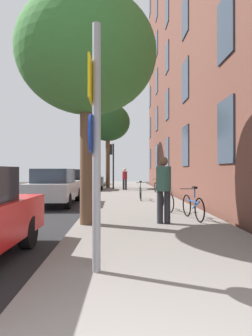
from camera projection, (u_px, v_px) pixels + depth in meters
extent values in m
plane|color=#332D28|center=(75.00, 197.00, 16.11)|extent=(41.80, 41.80, 0.00)
cube|color=#232326|center=(39.00, 197.00, 16.05)|extent=(7.00, 38.00, 0.01)
cube|color=gray|center=(134.00, 196.00, 16.20)|extent=(4.20, 38.00, 0.12)
cube|color=brown|center=(179.00, 24.00, 15.85)|extent=(0.50, 27.00, 20.04)
cube|color=#2D3847|center=(226.00, 131.00, 8.29)|extent=(0.06, 1.23, 1.96)
cube|color=#2D3847|center=(185.00, 146.00, 13.29)|extent=(0.06, 1.23, 1.96)
cube|color=#2D3847|center=(167.00, 153.00, 18.29)|extent=(0.06, 1.23, 1.96)
cube|color=#2D3847|center=(157.00, 156.00, 23.28)|extent=(0.06, 1.23, 1.96)
cube|color=#2D3847|center=(150.00, 159.00, 28.28)|extent=(0.06, 1.23, 1.96)
cube|color=#2D3847|center=(225.00, 27.00, 8.31)|extent=(0.06, 1.23, 1.96)
cube|color=#2D3847|center=(185.00, 81.00, 13.31)|extent=(0.06, 1.23, 1.96)
cube|color=#2D3847|center=(167.00, 105.00, 18.31)|extent=(0.06, 1.23, 1.96)
cube|color=#2D3847|center=(157.00, 119.00, 23.31)|extent=(0.06, 1.23, 1.96)
cube|color=#2D3847|center=(150.00, 128.00, 28.31)|extent=(0.06, 1.23, 1.96)
cube|color=#2D3847|center=(185.00, 16.00, 13.34)|extent=(0.06, 1.23, 1.96)
cube|color=#2D3847|center=(167.00, 58.00, 18.34)|extent=(0.06, 1.23, 1.96)
cube|color=#2D3847|center=(157.00, 82.00, 23.33)|extent=(0.06, 1.23, 1.96)
cube|color=#2D3847|center=(150.00, 97.00, 28.33)|extent=(0.06, 1.23, 1.96)
cube|color=#2D3847|center=(167.00, 11.00, 18.36)|extent=(0.06, 1.23, 1.96)
cube|color=#2D3847|center=(157.00, 45.00, 23.36)|extent=(0.06, 1.23, 1.96)
cube|color=#2D3847|center=(150.00, 67.00, 28.36)|extent=(0.06, 1.23, 1.96)
cube|color=#2D3847|center=(157.00, 8.00, 23.38)|extent=(0.06, 1.23, 1.96)
cube|color=#2D3847|center=(150.00, 36.00, 28.38)|extent=(0.06, 1.23, 1.96)
cube|color=#2D3847|center=(150.00, 6.00, 28.41)|extent=(0.06, 1.23, 1.96)
cylinder|color=gray|center=(97.00, 147.00, 3.93)|extent=(0.12, 0.12, 3.56)
cube|color=yellow|center=(91.00, 81.00, 3.93)|extent=(0.03, 0.60, 0.60)
cylinder|color=#14339E|center=(91.00, 134.00, 3.93)|extent=(0.03, 0.56, 0.56)
cylinder|color=black|center=(113.00, 166.00, 21.29)|extent=(0.12, 0.12, 3.51)
cube|color=black|center=(111.00, 149.00, 21.29)|extent=(0.20, 0.24, 0.80)
sphere|color=red|center=(110.00, 146.00, 21.29)|extent=(0.16, 0.16, 0.16)
sphere|color=#523707|center=(110.00, 149.00, 21.29)|extent=(0.16, 0.16, 0.16)
sphere|color=#083E11|center=(110.00, 153.00, 21.29)|extent=(0.16, 0.16, 0.16)
cylinder|color=brown|center=(87.00, 160.00, 7.39)|extent=(0.38, 0.38, 3.44)
ellipsoid|color=#387533|center=(87.00, 55.00, 7.41)|extent=(3.74, 3.74, 3.18)
cylinder|color=brown|center=(108.00, 161.00, 22.85)|extent=(0.36, 0.36, 4.36)
ellipsoid|color=#235123|center=(108.00, 122.00, 22.88)|extent=(3.69, 3.69, 3.14)
torus|color=black|center=(187.00, 205.00, 8.60)|extent=(0.12, 0.68, 0.68)
torus|color=black|center=(200.00, 210.00, 7.61)|extent=(0.12, 0.68, 0.68)
cylinder|color=#194C99|center=(193.00, 201.00, 8.11)|extent=(0.14, 0.85, 0.04)
cylinder|color=#194C99|center=(196.00, 205.00, 7.86)|extent=(0.10, 0.52, 0.28)
cylinder|color=#194C99|center=(195.00, 193.00, 7.96)|extent=(0.04, 0.04, 0.28)
cube|color=black|center=(195.00, 188.00, 7.96)|extent=(0.10, 0.24, 0.06)
cylinder|color=#4C4C4C|center=(187.00, 189.00, 8.61)|extent=(0.42, 0.08, 0.03)
torus|color=black|center=(161.00, 200.00, 10.40)|extent=(0.15, 0.65, 0.66)
torus|color=black|center=(170.00, 203.00, 9.42)|extent=(0.15, 0.65, 0.66)
cylinder|color=#267233|center=(165.00, 196.00, 9.91)|extent=(0.19, 0.85, 0.04)
cylinder|color=#267233|center=(168.00, 199.00, 9.67)|extent=(0.13, 0.52, 0.28)
cylinder|color=#267233|center=(167.00, 190.00, 9.77)|extent=(0.04, 0.04, 0.28)
cube|color=black|center=(167.00, 185.00, 9.77)|extent=(0.10, 0.24, 0.06)
cylinder|color=#4C4C4C|center=(161.00, 186.00, 10.41)|extent=(0.42, 0.10, 0.03)
torus|color=black|center=(140.00, 192.00, 13.95)|extent=(0.07, 0.63, 0.63)
torus|color=black|center=(141.00, 194.00, 12.96)|extent=(0.07, 0.63, 0.63)
cylinder|color=#267233|center=(140.00, 190.00, 13.45)|extent=(0.08, 0.84, 0.04)
cylinder|color=#267233|center=(141.00, 192.00, 13.20)|extent=(0.07, 0.51, 0.28)
cylinder|color=#267233|center=(141.00, 185.00, 13.31)|extent=(0.04, 0.04, 0.28)
cube|color=black|center=(141.00, 182.00, 13.31)|extent=(0.10, 0.24, 0.06)
cylinder|color=#4C4C4C|center=(140.00, 183.00, 13.95)|extent=(0.42, 0.05, 0.03)
torus|color=black|center=(155.00, 187.00, 17.94)|extent=(0.05, 0.67, 0.67)
torus|color=black|center=(158.00, 188.00, 16.92)|extent=(0.05, 0.67, 0.67)
cylinder|color=#194C99|center=(157.00, 185.00, 17.43)|extent=(0.06, 0.87, 0.04)
cylinder|color=#194C99|center=(157.00, 186.00, 17.17)|extent=(0.06, 0.53, 0.29)
cylinder|color=#194C99|center=(157.00, 181.00, 17.28)|extent=(0.04, 0.04, 0.28)
cube|color=black|center=(157.00, 178.00, 17.28)|extent=(0.10, 0.24, 0.06)
cylinder|color=#4C4C4C|center=(155.00, 179.00, 17.95)|extent=(0.42, 0.04, 0.03)
cylinder|color=#26262D|center=(160.00, 207.00, 7.46)|extent=(0.17, 0.17, 0.89)
cylinder|color=#26262D|center=(167.00, 207.00, 7.47)|extent=(0.17, 0.17, 0.89)
cylinder|color=#33594C|center=(164.00, 179.00, 7.47)|extent=(0.43, 0.43, 0.66)
sphere|color=brown|center=(164.00, 161.00, 7.48)|extent=(0.24, 0.24, 0.24)
cylinder|color=#26262D|center=(124.00, 185.00, 20.17)|extent=(0.15, 0.15, 0.78)
cylinder|color=#26262D|center=(126.00, 185.00, 20.18)|extent=(0.15, 0.15, 0.78)
cylinder|color=maroon|center=(125.00, 175.00, 20.18)|extent=(0.41, 0.41, 0.58)
sphere|color=tan|center=(125.00, 170.00, 20.18)|extent=(0.21, 0.21, 0.21)
cylinder|color=black|center=(28.00, 232.00, 5.47)|extent=(0.22, 0.64, 0.64)
cube|color=#B7B7BC|center=(56.00, 190.00, 12.44)|extent=(1.82, 4.40, 0.70)
cube|color=#2D3847|center=(55.00, 176.00, 12.23)|extent=(1.52, 2.47, 0.60)
cylinder|color=black|center=(46.00, 195.00, 13.82)|extent=(0.22, 0.64, 0.64)
cylinder|color=black|center=(78.00, 195.00, 13.86)|extent=(0.22, 0.64, 0.64)
cylinder|color=black|center=(27.00, 201.00, 11.02)|extent=(0.22, 0.64, 0.64)
cylinder|color=black|center=(68.00, 201.00, 11.06)|extent=(0.22, 0.64, 0.64)
cube|color=black|center=(89.00, 182.00, 20.79)|extent=(2.01, 4.10, 0.70)
cube|color=#1E232D|center=(89.00, 173.00, 20.59)|extent=(1.65, 2.32, 0.60)
cylinder|color=black|center=(80.00, 186.00, 22.05)|extent=(0.22, 0.64, 0.64)
cylinder|color=black|center=(101.00, 186.00, 22.10)|extent=(0.22, 0.64, 0.64)
cylinder|color=black|center=(75.00, 188.00, 19.47)|extent=(0.22, 0.64, 0.64)
cylinder|color=black|center=(99.00, 188.00, 19.51)|extent=(0.22, 0.64, 0.64)
cube|color=#19662D|center=(91.00, 179.00, 29.10)|extent=(1.90, 4.12, 0.70)
cube|color=#2D3847|center=(91.00, 172.00, 28.90)|extent=(1.55, 2.32, 0.60)
cylinder|color=black|center=(85.00, 181.00, 30.37)|extent=(0.22, 0.64, 0.64)
cylinder|color=black|center=(99.00, 181.00, 30.41)|extent=(0.22, 0.64, 0.64)
cylinder|color=black|center=(82.00, 182.00, 27.78)|extent=(0.22, 0.64, 0.64)
cylinder|color=black|center=(98.00, 182.00, 27.82)|extent=(0.22, 0.64, 0.64)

